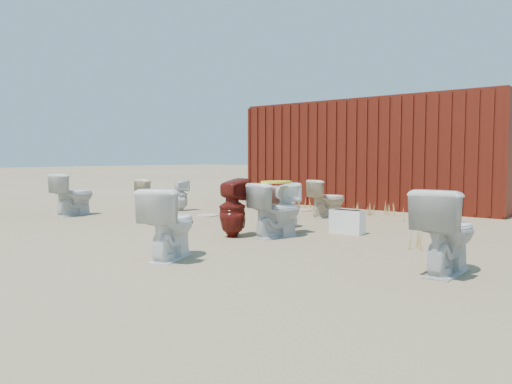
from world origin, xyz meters
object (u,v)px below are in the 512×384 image
Objects in this scene: toilet_back_yellowlid at (276,210)px; loose_tank at (347,222)px; toilet_back_beige_left at (156,198)px; toilet_back_e at (286,208)px; toilet_front_c at (170,224)px; toilet_front_maroon at (233,208)px; toilet_back_beige_right at (327,199)px; toilet_front_e at (446,231)px; toilet_front_pink at (281,207)px; toilet_front_a at (73,194)px; toilet_back_a at (181,195)px; shipping_container at (380,154)px.

toilet_back_yellowlid is 1.13m from loose_tank.
toilet_back_e is (3.18, -0.19, 0.02)m from toilet_back_beige_left.
toilet_front_maroon is (-0.48, 1.57, 0.02)m from toilet_front_c.
toilet_front_maroon is at bearing 119.27° from toilet_back_beige_right.
toilet_front_maroon reaches higher than toilet_back_yellowlid.
toilet_back_yellowlid reaches higher than toilet_back_e.
loose_tank is at bearing -125.23° from toilet_front_c.
toilet_front_e is 4.49m from toilet_back_beige_right.
toilet_back_beige_left is (-2.76, -0.25, 0.02)m from toilet_front_pink.
toilet_front_a is at bearing -2.12° from toilet_front_e.
toilet_front_a is 4.27m from toilet_front_pink.
toilet_back_yellowlid reaches higher than toilet_back_beige_right.
toilet_front_pink is 3.24m from toilet_back_a.
toilet_front_a is 4.59m from toilet_back_e.
toilet_front_a is at bearing 79.78° from toilet_back_a.
toilet_back_a is at bearing -124.26° from shipping_container.
toilet_back_yellowlid is (3.26, -0.54, 0.02)m from toilet_back_beige_left.
toilet_back_a is 3.96m from toilet_back_yellowlid.
toilet_front_a reaches higher than toilet_front_c.
toilet_front_e is 1.25× the size of toilet_back_a.
toilet_front_pink is 1.15m from toilet_front_maroon.
toilet_back_a is at bearing -26.37° from toilet_front_maroon.
toilet_front_a reaches higher than toilet_front_pink.
toilet_back_beige_right is at bearing -82.61° from toilet_front_maroon.
toilet_back_e reaches higher than toilet_back_beige_right.
shipping_container is 7.45m from toilet_front_c.
toilet_back_beige_right reaches higher than toilet_front_pink.
toilet_front_a is 5.38m from loose_tank.
toilet_front_c is 1.12× the size of toilet_back_beige_right.
shipping_container is at bearing -107.52° from toilet_back_a.
toilet_back_beige_left is at bearing -11.43° from toilet_front_e.
shipping_container is 4.77m from toilet_back_a.
toilet_back_yellowlid is 1.01× the size of toilet_back_e.
toilet_front_pink is at bearing -83.61° from shipping_container.
loose_tank is at bearing -39.17° from toilet_front_e.
shipping_container reaches higher than toilet_back_beige_left.
toilet_back_beige_left is 3.19m from toilet_back_e.
toilet_front_a is 1.06× the size of toilet_back_yellowlid.
toilet_back_a is at bearing -13.88° from toilet_front_pink.
loose_tank is (-1.98, 1.65, -0.24)m from toilet_front_e.
toilet_front_e reaches higher than toilet_front_a.
toilet_front_e reaches higher than toilet_back_yellowlid.
toilet_front_maroon is 1.00× the size of toilet_front_e.
shipping_container is 7.26× the size of toilet_front_maroon.
toilet_front_a is 4.63m from toilet_back_yellowlid.
toilet_back_beige_left is at bearing 4.36° from toilet_front_pink.
toilet_front_c reaches higher than toilet_front_pink.
toilet_front_e is at bearing 153.29° from toilet_front_pink.
toilet_back_beige_right is at bearing -43.61° from toilet_front_e.
shipping_container reaches higher than toilet_back_e.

